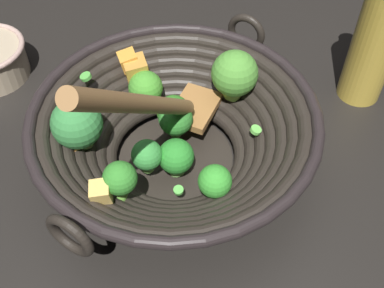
{
  "coord_description": "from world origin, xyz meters",
  "views": [
    {
      "loc": [
        -0.32,
        0.19,
        0.48
      ],
      "look_at": [
        -0.01,
        -0.02,
        0.03
      ],
      "focal_mm": 44.87,
      "sensor_mm": 36.0,
      "label": 1
    }
  ],
  "objects": [
    {
      "name": "ground_plane",
      "position": [
        0.0,
        0.0,
        0.0
      ],
      "size": [
        4.0,
        4.0,
        0.0
      ],
      "primitive_type": "plane",
      "color": "black"
    },
    {
      "name": "wok",
      "position": [
        0.0,
        0.0,
        0.06
      ],
      "size": [
        0.34,
        0.36,
        0.26
      ],
      "color": "black",
      "rests_on": "ground"
    },
    {
      "name": "cooking_oil_bottle",
      "position": [
        -0.04,
        -0.28,
        0.09
      ],
      "size": [
        0.06,
        0.06,
        0.23
      ],
      "color": "gold",
      "rests_on": "ground"
    }
  ]
}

